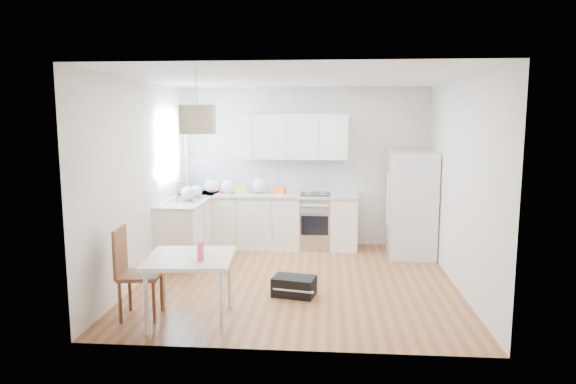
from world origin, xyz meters
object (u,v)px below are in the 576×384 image
object	(u,v)px
dining_chair	(140,273)
gym_bag	(294,286)
dining_table	(190,263)
refrigerator	(413,204)

from	to	relation	value
dining_chair	gym_bag	world-z (taller)	dining_chair
dining_chair	dining_table	bearing A→B (deg)	-10.06
refrigerator	gym_bag	bearing A→B (deg)	-129.54
refrigerator	dining_chair	bearing A→B (deg)	-138.60
refrigerator	gym_bag	xyz separation A→B (m)	(-1.75, -2.02, -0.72)
refrigerator	dining_table	distance (m)	4.05
gym_bag	dining_chair	bearing A→B (deg)	-141.12
gym_bag	dining_table	bearing A→B (deg)	-128.55
dining_chair	gym_bag	bearing A→B (deg)	21.38
refrigerator	dining_chair	distance (m)	4.44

